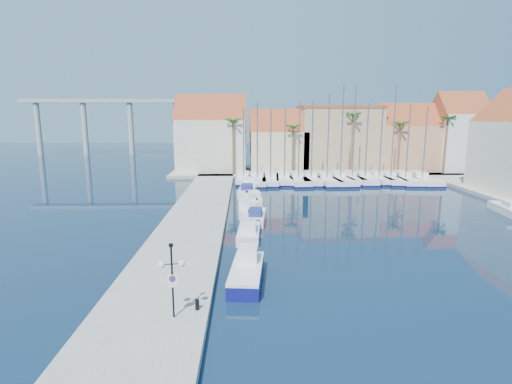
# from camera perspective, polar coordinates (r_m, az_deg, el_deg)

# --- Properties ---
(ground) EXTENTS (260.00, 260.00, 0.00)m
(ground) POSITION_cam_1_polar(r_m,az_deg,el_deg) (27.33, 7.30, -11.35)
(ground) COLOR black
(ground) RESTS_ON ground
(quay_west) EXTENTS (6.00, 77.00, 0.50)m
(quay_west) POSITION_cam_1_polar(r_m,az_deg,el_deg) (40.07, -8.60, -3.76)
(quay_west) COLOR gray
(quay_west) RESTS_ON ground
(shore_north) EXTENTS (54.00, 16.00, 0.50)m
(shore_north) POSITION_cam_1_polar(r_m,az_deg,el_deg) (75.01, 9.24, 3.05)
(shore_north) COLOR gray
(shore_north) RESTS_ON ground
(lamp_post) EXTENTS (1.29, 0.48, 3.81)m
(lamp_post) POSITION_cam_1_polar(r_m,az_deg,el_deg) (20.02, -11.92, -10.75)
(lamp_post) COLOR black
(lamp_post) RESTS_ON quay_west
(bollard) EXTENTS (0.22, 0.22, 0.55)m
(bollard) POSITION_cam_1_polar(r_m,az_deg,el_deg) (21.44, -8.41, -15.63)
(bollard) COLOR black
(bollard) RESTS_ON quay_west
(fishing_boat) EXTENTS (2.40, 5.77, 1.97)m
(fishing_boat) POSITION_cam_1_polar(r_m,az_deg,el_deg) (25.62, -1.32, -11.24)
(fishing_boat) COLOR navy
(fishing_boat) RESTS_ON ground
(motorboat_west_0) EXTENTS (2.13, 5.70, 1.40)m
(motorboat_west_0) POSITION_cam_1_polar(r_m,az_deg,el_deg) (34.33, -1.03, -5.69)
(motorboat_west_0) COLOR white
(motorboat_west_0) RESTS_ON ground
(motorboat_west_1) EXTENTS (2.28, 5.64, 1.40)m
(motorboat_west_1) POSITION_cam_1_polar(r_m,az_deg,el_deg) (39.30, -0.03, -3.54)
(motorboat_west_1) COLOR white
(motorboat_west_1) RESTS_ON ground
(motorboat_west_2) EXTENTS (2.31, 6.96, 1.40)m
(motorboat_west_2) POSITION_cam_1_polar(r_m,az_deg,el_deg) (43.27, -1.01, -2.19)
(motorboat_west_2) COLOR white
(motorboat_west_2) RESTS_ON ground
(motorboat_west_3) EXTENTS (1.92, 5.82, 1.40)m
(motorboat_west_3) POSITION_cam_1_polar(r_m,az_deg,el_deg) (48.15, -0.36, -0.84)
(motorboat_west_3) COLOR white
(motorboat_west_3) RESTS_ON ground
(motorboat_west_4) EXTENTS (2.53, 6.66, 1.40)m
(motorboat_west_4) POSITION_cam_1_polar(r_m,az_deg,el_deg) (53.03, -1.28, 0.25)
(motorboat_west_4) COLOR white
(motorboat_west_4) RESTS_ON ground
(motorboat_west_5) EXTENTS (2.06, 6.09, 1.40)m
(motorboat_west_5) POSITION_cam_1_polar(r_m,az_deg,el_deg) (58.87, -0.84, 1.31)
(motorboat_west_5) COLOR white
(motorboat_west_5) RESTS_ON ground
(motorboat_west_6) EXTENTS (2.04, 5.15, 1.40)m
(motorboat_west_6) POSITION_cam_1_polar(r_m,az_deg,el_deg) (64.50, -0.67, 2.16)
(motorboat_west_6) COLOR white
(motorboat_west_6) RESTS_ON ground
(motorboat_east_1) EXTENTS (2.38, 5.63, 1.40)m
(motorboat_east_1) POSITION_cam_1_polar(r_m,az_deg,el_deg) (50.35, 32.37, -2.05)
(motorboat_east_1) COLOR white
(motorboat_east_1) RESTS_ON ground
(sailboat_0) EXTENTS (2.50, 8.24, 11.23)m
(sailboat_0) POSITION_cam_1_polar(r_m,az_deg,el_deg) (62.31, -1.74, 1.93)
(sailboat_0) COLOR white
(sailboat_0) RESTS_ON ground
(sailboat_1) EXTENTS (3.22, 10.40, 12.28)m
(sailboat_1) POSITION_cam_1_polar(r_m,az_deg,el_deg) (61.57, 0.20, 1.80)
(sailboat_1) COLOR white
(sailboat_1) RESTS_ON ground
(sailboat_2) EXTENTS (3.17, 9.76, 11.20)m
(sailboat_2) POSITION_cam_1_polar(r_m,az_deg,el_deg) (61.64, 2.09, 1.80)
(sailboat_2) COLOR white
(sailboat_2) RESTS_ON ground
(sailboat_3) EXTENTS (3.28, 9.87, 11.49)m
(sailboat_3) POSITION_cam_1_polar(r_m,az_deg,el_deg) (62.63, 4.07, 1.93)
(sailboat_3) COLOR white
(sailboat_3) RESTS_ON ground
(sailboat_4) EXTENTS (3.28, 10.52, 12.28)m
(sailboat_4) POSITION_cam_1_polar(r_m,az_deg,el_deg) (62.06, 5.96, 1.82)
(sailboat_4) COLOR white
(sailboat_4) RESTS_ON ground
(sailboat_5) EXTENTS (3.65, 10.70, 12.38)m
(sailboat_5) POSITION_cam_1_polar(r_m,az_deg,el_deg) (62.94, 7.83, 1.90)
(sailboat_5) COLOR white
(sailboat_5) RESTS_ON ground
(sailboat_6) EXTENTS (3.54, 10.55, 13.53)m
(sailboat_6) POSITION_cam_1_polar(r_m,az_deg,el_deg) (62.66, 9.92, 1.81)
(sailboat_6) COLOR white
(sailboat_6) RESTS_ON ground
(sailboat_7) EXTENTS (3.58, 11.45, 14.94)m
(sailboat_7) POSITION_cam_1_polar(r_m,az_deg,el_deg) (63.59, 11.76, 1.88)
(sailboat_7) COLOR white
(sailboat_7) RESTS_ON ground
(sailboat_8) EXTENTS (3.04, 9.17, 14.79)m
(sailboat_8) POSITION_cam_1_polar(r_m,az_deg,el_deg) (64.60, 13.40, 1.99)
(sailboat_8) COLOR white
(sailboat_8) RESTS_ON ground
(sailboat_9) EXTENTS (3.01, 9.55, 12.21)m
(sailboat_9) POSITION_cam_1_polar(r_m,az_deg,el_deg) (64.54, 15.17, 1.86)
(sailboat_9) COLOR white
(sailboat_9) RESTS_ON ground
(sailboat_10) EXTENTS (2.93, 8.85, 11.88)m
(sailboat_10) POSITION_cam_1_polar(r_m,az_deg,el_deg) (65.45, 16.98, 1.89)
(sailboat_10) COLOR white
(sailboat_10) RESTS_ON ground
(sailboat_11) EXTENTS (2.88, 10.07, 14.93)m
(sailboat_11) POSITION_cam_1_polar(r_m,az_deg,el_deg) (66.03, 18.51, 1.89)
(sailboat_11) COLOR white
(sailboat_11) RESTS_ON ground
(sailboat_12) EXTENTS (3.58, 11.11, 11.92)m
(sailboat_12) POSITION_cam_1_polar(r_m,az_deg,el_deg) (66.55, 20.40, 1.79)
(sailboat_12) COLOR white
(sailboat_12) RESTS_ON ground
(sailboat_13) EXTENTS (2.90, 10.66, 11.59)m
(sailboat_13) POSITION_cam_1_polar(r_m,az_deg,el_deg) (67.19, 22.43, 1.73)
(sailboat_13) COLOR white
(sailboat_13) RESTS_ON ground
(building_0) EXTENTS (12.30, 9.00, 13.50)m
(building_0) POSITION_cam_1_polar(r_m,az_deg,el_deg) (72.32, -6.36, 7.83)
(building_0) COLOR beige
(building_0) RESTS_ON shore_north
(building_1) EXTENTS (10.30, 8.00, 11.00)m
(building_1) POSITION_cam_1_polar(r_m,az_deg,el_deg) (72.41, 3.24, 6.91)
(building_1) COLOR #C8B38D
(building_1) RESTS_ON shore_north
(building_2) EXTENTS (14.20, 10.20, 11.50)m
(building_2) POSITION_cam_1_polar(r_m,az_deg,el_deg) (75.07, 11.65, 7.58)
(building_2) COLOR tan
(building_2) RESTS_ON shore_north
(building_3) EXTENTS (10.30, 8.00, 12.00)m
(building_3) POSITION_cam_1_polar(r_m,az_deg,el_deg) (77.77, 20.51, 6.94)
(building_3) COLOR tan
(building_3) RESTS_ON shore_north
(building_4) EXTENTS (8.30, 8.00, 14.00)m
(building_4) POSITION_cam_1_polar(r_m,az_deg,el_deg) (80.64, 26.81, 7.37)
(building_4) COLOR silver
(building_4) RESTS_ON shore_north
(palm_0) EXTENTS (2.60, 2.60, 10.15)m
(palm_0) POSITION_cam_1_polar(r_m,az_deg,el_deg) (67.02, -3.29, 9.83)
(palm_0) COLOR brown
(palm_0) RESTS_ON shore_north
(palm_1) EXTENTS (2.60, 2.60, 9.15)m
(palm_1) POSITION_cam_1_polar(r_m,az_deg,el_deg) (67.50, 5.34, 9.01)
(palm_1) COLOR brown
(palm_1) RESTS_ON shore_north
(palm_2) EXTENTS (2.60, 2.60, 11.15)m
(palm_2) POSITION_cam_1_polar(r_m,az_deg,el_deg) (69.39, 13.73, 10.35)
(palm_2) COLOR brown
(palm_2) RESTS_ON shore_north
(palm_3) EXTENTS (2.60, 2.60, 9.65)m
(palm_3) POSITION_cam_1_polar(r_m,az_deg,el_deg) (71.91, 19.91, 8.90)
(palm_3) COLOR brown
(palm_3) RESTS_ON shore_north
(palm_4) EXTENTS (2.60, 2.60, 10.65)m
(palm_4) POSITION_cam_1_polar(r_m,az_deg,el_deg) (75.17, 25.71, 9.26)
(palm_4) COLOR brown
(palm_4) RESTS_ON shore_north
(viaduct) EXTENTS (48.00, 2.20, 14.45)m
(viaduct) POSITION_cam_1_polar(r_m,az_deg,el_deg) (112.54, -20.06, 10.22)
(viaduct) COLOR #9E9E99
(viaduct) RESTS_ON ground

